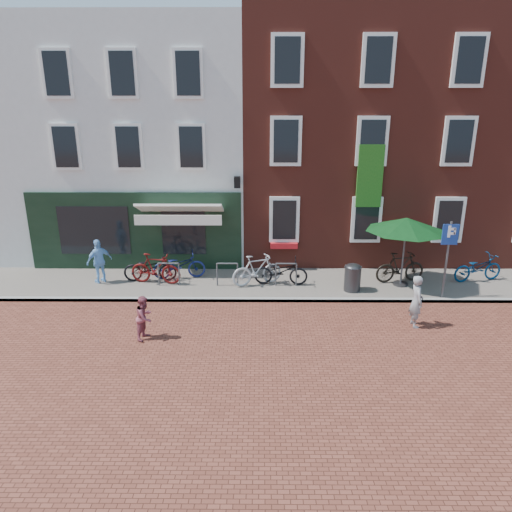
{
  "coord_description": "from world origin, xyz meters",
  "views": [
    {
      "loc": [
        -0.4,
        -13.85,
        6.07
      ],
      "look_at": [
        -0.52,
        0.88,
        1.27
      ],
      "focal_mm": 33.05,
      "sensor_mm": 36.0,
      "label": 1
    }
  ],
  "objects_px": {
    "bicycle_4": "(281,271)",
    "woman": "(416,301)",
    "cafe_person": "(99,261)",
    "bicycle_0": "(150,268)",
    "parasol": "(407,222)",
    "bicycle_1": "(156,269)",
    "boy": "(145,317)",
    "bicycle_2": "(179,265)",
    "bicycle_5": "(400,267)",
    "bicycle_6": "(478,268)",
    "litter_bin": "(353,276)",
    "bicycle_3": "(257,270)",
    "parking_sign": "(448,247)"
  },
  "relations": [
    {
      "from": "bicycle_6",
      "to": "bicycle_5",
      "type": "bearing_deg",
      "value": 78.9
    },
    {
      "from": "parasol",
      "to": "boy",
      "type": "bearing_deg",
      "value": -154.93
    },
    {
      "from": "boy",
      "to": "bicycle_3",
      "type": "relative_size",
      "value": 0.68
    },
    {
      "from": "bicycle_2",
      "to": "boy",
      "type": "bearing_deg",
      "value": 166.8
    },
    {
      "from": "woman",
      "to": "bicycle_1",
      "type": "height_order",
      "value": "woman"
    },
    {
      "from": "bicycle_1",
      "to": "bicycle_2",
      "type": "bearing_deg",
      "value": -45.94
    },
    {
      "from": "parking_sign",
      "to": "cafe_person",
      "type": "relative_size",
      "value": 1.62
    },
    {
      "from": "bicycle_3",
      "to": "litter_bin",
      "type": "bearing_deg",
      "value": -120.34
    },
    {
      "from": "boy",
      "to": "bicycle_2",
      "type": "distance_m",
      "value": 4.33
    },
    {
      "from": "litter_bin",
      "to": "parasol",
      "type": "distance_m",
      "value": 2.52
    },
    {
      "from": "cafe_person",
      "to": "bicycle_4",
      "type": "xyz_separation_m",
      "value": [
        6.26,
        -0.16,
        -0.29
      ]
    },
    {
      "from": "cafe_person",
      "to": "bicycle_2",
      "type": "distance_m",
      "value": 2.73
    },
    {
      "from": "litter_bin",
      "to": "bicycle_0",
      "type": "bearing_deg",
      "value": 173.1
    },
    {
      "from": "cafe_person",
      "to": "bicycle_6",
      "type": "relative_size",
      "value": 0.84
    },
    {
      "from": "cafe_person",
      "to": "bicycle_0",
      "type": "relative_size",
      "value": 0.84
    },
    {
      "from": "woman",
      "to": "bicycle_1",
      "type": "xyz_separation_m",
      "value": [
        -8.01,
        3.02,
        -0.12
      ]
    },
    {
      "from": "litter_bin",
      "to": "boy",
      "type": "distance_m",
      "value": 6.94
    },
    {
      "from": "parking_sign",
      "to": "woman",
      "type": "relative_size",
      "value": 1.65
    },
    {
      "from": "parasol",
      "to": "bicycle_2",
      "type": "bearing_deg",
      "value": 175.44
    },
    {
      "from": "parasol",
      "to": "bicycle_4",
      "type": "distance_m",
      "value": 4.48
    },
    {
      "from": "parasol",
      "to": "bicycle_0",
      "type": "relative_size",
      "value": 1.46
    },
    {
      "from": "parking_sign",
      "to": "bicycle_3",
      "type": "height_order",
      "value": "parking_sign"
    },
    {
      "from": "bicycle_2",
      "to": "bicycle_1",
      "type": "bearing_deg",
      "value": 114.55
    },
    {
      "from": "bicycle_1",
      "to": "bicycle_6",
      "type": "distance_m",
      "value": 11.23
    },
    {
      "from": "bicycle_2",
      "to": "bicycle_4",
      "type": "xyz_separation_m",
      "value": [
        3.59,
        -0.58,
        0.0
      ]
    },
    {
      "from": "bicycle_2",
      "to": "parasol",
      "type": "bearing_deg",
      "value": -104.84
    },
    {
      "from": "cafe_person",
      "to": "bicycle_5",
      "type": "bearing_deg",
      "value": 136.8
    },
    {
      "from": "bicycle_0",
      "to": "bicycle_5",
      "type": "xyz_separation_m",
      "value": [
        8.72,
        -0.01,
        0.05
      ]
    },
    {
      "from": "parasol",
      "to": "woman",
      "type": "distance_m",
      "value": 3.34
    },
    {
      "from": "woman",
      "to": "bicycle_2",
      "type": "bearing_deg",
      "value": 62.2
    },
    {
      "from": "bicycle_1",
      "to": "bicycle_3",
      "type": "height_order",
      "value": "same"
    },
    {
      "from": "bicycle_4",
      "to": "woman",
      "type": "bearing_deg",
      "value": -124.86
    },
    {
      "from": "cafe_person",
      "to": "bicycle_1",
      "type": "distance_m",
      "value": 1.96
    },
    {
      "from": "litter_bin",
      "to": "bicycle_4",
      "type": "bearing_deg",
      "value": 167.0
    },
    {
      "from": "parking_sign",
      "to": "bicycle_0",
      "type": "xyz_separation_m",
      "value": [
        -9.72,
        1.39,
        -1.21
      ]
    },
    {
      "from": "bicycle_5",
      "to": "bicycle_3",
      "type": "bearing_deg",
      "value": 82.1
    },
    {
      "from": "woman",
      "to": "bicycle_6",
      "type": "relative_size",
      "value": 0.83
    },
    {
      "from": "parasol",
      "to": "bicycle_1",
      "type": "height_order",
      "value": "parasol"
    },
    {
      "from": "bicycle_4",
      "to": "bicycle_5",
      "type": "height_order",
      "value": "bicycle_5"
    },
    {
      "from": "parasol",
      "to": "bicycle_3",
      "type": "height_order",
      "value": "parasol"
    },
    {
      "from": "parasol",
      "to": "cafe_person",
      "type": "bearing_deg",
      "value": 178.93
    },
    {
      "from": "litter_bin",
      "to": "bicycle_5",
      "type": "relative_size",
      "value": 0.56
    },
    {
      "from": "litter_bin",
      "to": "bicycle_3",
      "type": "bearing_deg",
      "value": 170.91
    },
    {
      "from": "parking_sign",
      "to": "litter_bin",
      "type": "bearing_deg",
      "value": 168.89
    },
    {
      "from": "bicycle_0",
      "to": "bicycle_4",
      "type": "distance_m",
      "value": 4.57
    },
    {
      "from": "bicycle_5",
      "to": "parking_sign",
      "type": "bearing_deg",
      "value": -155.41
    },
    {
      "from": "litter_bin",
      "to": "bicycle_3",
      "type": "relative_size",
      "value": 0.56
    },
    {
      "from": "woman",
      "to": "bicycle_4",
      "type": "relative_size",
      "value": 0.83
    },
    {
      "from": "litter_bin",
      "to": "boy",
      "type": "xyz_separation_m",
      "value": [
        -6.16,
        -3.2,
        -0.01
      ]
    },
    {
      "from": "parasol",
      "to": "bicycle_5",
      "type": "xyz_separation_m",
      "value": [
        0.03,
        0.32,
        -1.7
      ]
    }
  ]
}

